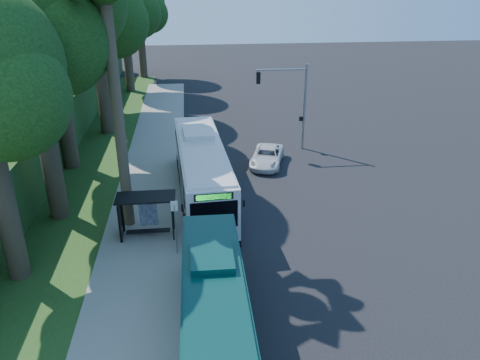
{
  "coord_description": "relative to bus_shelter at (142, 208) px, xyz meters",
  "views": [
    {
      "loc": [
        -4.39,
        -25.99,
        13.73
      ],
      "look_at": [
        -1.42,
        1.0,
        1.44
      ],
      "focal_mm": 35.0,
      "sensor_mm": 36.0,
      "label": 1
    }
  ],
  "objects": [
    {
      "name": "sidewalk",
      "position": [
        -0.04,
        2.86,
        -1.75
      ],
      "size": [
        4.5,
        70.0,
        0.12
      ],
      "primitive_type": "cube",
      "color": "gray",
      "rests_on": "ground"
    },
    {
      "name": "stop_sign_pole",
      "position": [
        1.86,
        -2.14,
        0.28
      ],
      "size": [
        0.35,
        0.06,
        3.17
      ],
      "color": "gray",
      "rests_on": "ground"
    },
    {
      "name": "grass_verge",
      "position": [
        -5.74,
        7.86,
        -1.78
      ],
      "size": [
        8.0,
        70.0,
        0.06
      ],
      "primitive_type": "cube",
      "color": "#234719",
      "rests_on": "ground"
    },
    {
      "name": "ground",
      "position": [
        7.26,
        2.86,
        -1.81
      ],
      "size": [
        140.0,
        140.0,
        0.0
      ],
      "primitive_type": "plane",
      "color": "black",
      "rests_on": "ground"
    },
    {
      "name": "tree_4",
      "position": [
        -4.14,
        34.84,
        7.92
      ],
      "size": [
        8.4,
        8.0,
        14.14
      ],
      "color": "#382B1E",
      "rests_on": "ground"
    },
    {
      "name": "red_curb",
      "position": [
        2.26,
        -1.14,
        -1.74
      ],
      "size": [
        0.25,
        30.0,
        0.13
      ],
      "primitive_type": "cube",
      "color": "maroon",
      "rests_on": "ground"
    },
    {
      "name": "tree_0",
      "position": [
        -5.14,
        2.84,
        9.4
      ],
      "size": [
        8.4,
        8.0,
        15.7
      ],
      "color": "#382B1E",
      "rests_on": "ground"
    },
    {
      "name": "palm_tree",
      "position": [
        -0.94,
        1.36,
        10.57
      ],
      "size": [
        4.2,
        4.2,
        14.4
      ],
      "color": "#4C3F2D",
      "rests_on": "ground"
    },
    {
      "name": "teal_bus",
      "position": [
        3.46,
        -9.14,
        -0.13
      ],
      "size": [
        2.57,
        11.52,
        3.43
      ],
      "rotation": [
        0.0,
        0.0,
        -0.01
      ],
      "color": "#093531",
      "rests_on": "ground"
    },
    {
      "name": "tree_5",
      "position": [
        -3.16,
        42.84,
        7.16
      ],
      "size": [
        7.35,
        7.0,
        12.86
      ],
      "color": "#382B1E",
      "rests_on": "ground"
    },
    {
      "name": "pickup",
      "position": [
        8.56,
        9.69,
        -1.14
      ],
      "size": [
        3.53,
        5.22,
        1.33
      ],
      "primitive_type": "imported",
      "rotation": [
        0.0,
        0.0,
        -0.3
      ],
      "color": "silver",
      "rests_on": "ground"
    },
    {
      "name": "tree_2",
      "position": [
        -4.64,
        18.84,
        8.67
      ],
      "size": [
        8.82,
        8.4,
        15.12
      ],
      "color": "#382B1E",
      "rests_on": "ground"
    },
    {
      "name": "traffic_signal_pole",
      "position": [
        11.04,
        12.86,
        2.62
      ],
      "size": [
        4.1,
        0.3,
        7.0
      ],
      "color": "gray",
      "rests_on": "ground"
    },
    {
      "name": "bus_shelter",
      "position": [
        0.0,
        0.0,
        0.0
      ],
      "size": [
        3.2,
        1.51,
        2.55
      ],
      "color": "black",
      "rests_on": "ground"
    },
    {
      "name": "white_bus",
      "position": [
        3.45,
        4.7,
        0.12
      ],
      "size": [
        3.62,
        13.37,
        3.94
      ],
      "rotation": [
        0.0,
        0.0,
        0.06
      ],
      "color": "silver",
      "rests_on": "ground"
    }
  ]
}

